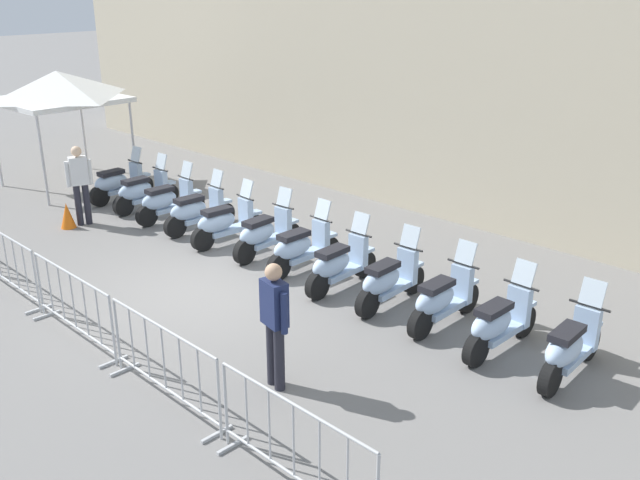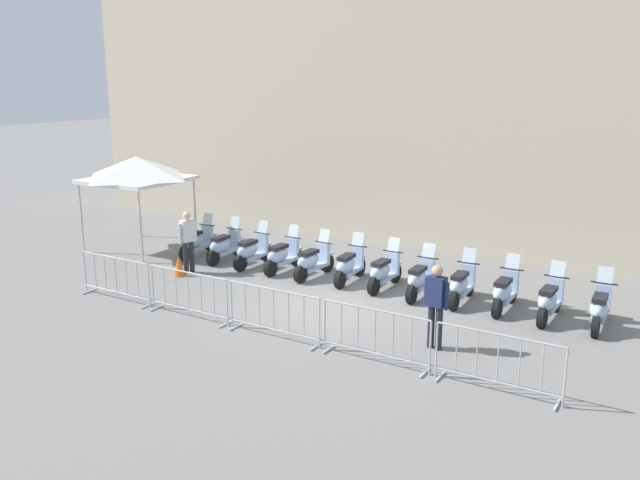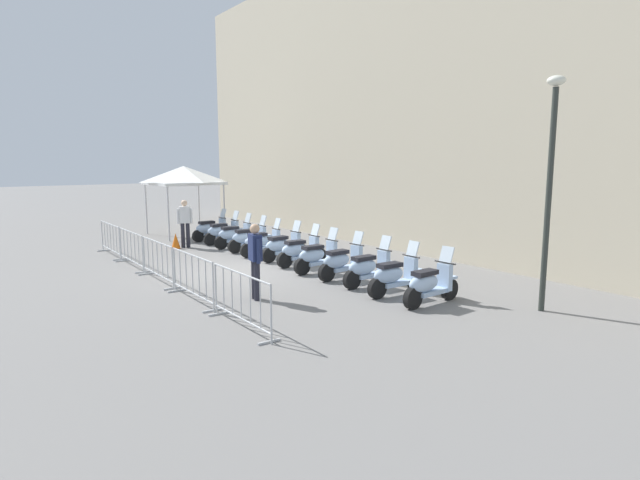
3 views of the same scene
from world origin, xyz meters
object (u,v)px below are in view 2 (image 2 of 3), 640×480
Objects in this scene: motorcycle_6 at (384,272)px; canopy_tent at (137,169)px; barrier_segment_1 at (189,295)px; officer_near_row_end at (188,239)px; motorcycle_10 at (550,301)px; barrier_segment_0 at (116,279)px; motorcycle_9 at (505,292)px; barrier_segment_2 at (274,314)px; motorcycle_1 at (224,246)px; barrier_segment_3 at (375,336)px; motorcycle_3 at (282,256)px; motorcycle_5 at (349,266)px; motorcycle_11 at (600,309)px; officer_mid_plaza at (436,302)px; barrier_segment_4 at (498,363)px; motorcycle_2 at (252,251)px; traffic_cone at (179,266)px; motorcycle_0 at (197,242)px; motorcycle_7 at (420,279)px; motorcycle_8 at (461,285)px; motorcycle_4 at (313,262)px.

motorcycle_6 is 8.60m from canopy_tent.
officer_near_row_end reaches higher than barrier_segment_1.
canopy_tent is at bearing 178.54° from motorcycle_10.
barrier_segment_0 is 1.00× the size of barrier_segment_1.
barrier_segment_2 is (-3.77, -3.96, 0.07)m from motorcycle_9.
barrier_segment_3 is (6.80, -4.32, 0.07)m from motorcycle_1.
motorcycle_1 is 0.59× the size of canopy_tent.
motorcycle_3 is 2.07m from motorcycle_5.
motorcycle_1 is 0.99× the size of officer_near_row_end.
barrier_segment_0 is at bearing 177.73° from barrier_segment_3.
officer_mid_plaza is (-2.73, -2.75, 0.53)m from motorcycle_11.
barrier_segment_4 is at bearing -2.27° from barrier_segment_0.
barrier_segment_4 is (8.11, -4.34, 0.07)m from motorcycle_2.
barrier_segment_0 and barrier_segment_3 have the same top height.
motorcycle_6 is 5.58m from traffic_cone.
motorcycle_5 is 6.63m from barrier_segment_4.
officer_near_row_end is at bearing -58.24° from motorcycle_0.
motorcycle_1 is 2.06m from motorcycle_3.
barrier_segment_1 is (-3.01, -3.99, 0.07)m from motorcycle_6.
officer_mid_plaza reaches higher than motorcycle_1.
motorcycle_9 is 7.22m from barrier_segment_1.
motorcycle_3 is at bearing 138.23° from barrier_segment_3.
motorcycle_2 reaches higher than barrier_segment_0.
motorcycle_9 is (2.06, 0.01, 0.00)m from motorcycle_7.
motorcycle_1 is at bearing 178.00° from motorcycle_8.
motorcycle_5 is 1.00× the size of motorcycle_9.
officer_near_row_end is at bearing -173.67° from motorcycle_10.
barrier_segment_0 is at bearing -173.42° from officer_mid_plaza.
barrier_segment_0 is 0.77× the size of canopy_tent.
motorcycle_8 is 1.00× the size of motorcycle_10.
barrier_segment_2 is at bearing -160.79° from officer_mid_plaza.
motorcycle_2 is 1.00× the size of motorcycle_8.
motorcycle_8 is 0.76× the size of barrier_segment_0.
barrier_segment_2 reaches higher than traffic_cone.
barrier_segment_2 is 1.30× the size of officer_near_row_end.
barrier_segment_4 is at bearing -15.68° from traffic_cone.
motorcycle_8 is at bearing 1.58° from motorcycle_7.
motorcycle_10 is at bearing -4.06° from motorcycle_8.
officer_mid_plaza is at bearing -25.15° from motorcycle_2.
motorcycle_7 is at bearing 125.65° from barrier_segment_4.
barrier_segment_3 is (4.67, -0.19, 0.00)m from barrier_segment_1.
motorcycle_9 is at bearing 7.98° from officer_near_row_end.
barrier_segment_0 is (-9.46, -3.64, 0.07)m from motorcycle_10.
traffic_cone is at bearing -98.66° from officer_near_row_end.
barrier_segment_0 is 7.01m from barrier_segment_3.
motorcycle_4 is 5.41m from officer_mid_plaza.
motorcycle_4 is 1.00× the size of motorcycle_11.
canopy_tent reaches higher than motorcycle_9.
motorcycle_0 and motorcycle_7 have the same top height.
motorcycle_2 is 1.03m from motorcycle_3.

